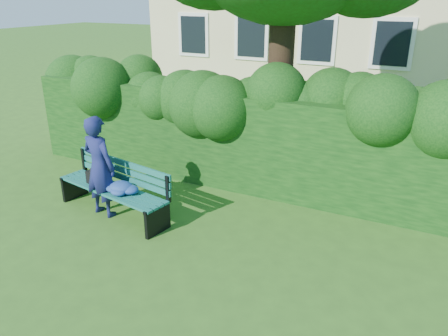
% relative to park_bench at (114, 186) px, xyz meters
% --- Properties ---
extents(ground, '(80.00, 80.00, 0.00)m').
position_rel_park_bench_xyz_m(ground, '(1.77, -0.07, -0.50)').
color(ground, '#315A1D').
rests_on(ground, ground).
extents(hedge, '(10.00, 1.00, 1.80)m').
position_rel_park_bench_xyz_m(hedge, '(1.77, 2.13, 0.40)').
color(hedge, black).
rests_on(hedge, ground).
extents(park_bench, '(2.27, 0.95, 0.89)m').
position_rel_park_bench_xyz_m(park_bench, '(0.00, 0.00, 0.00)').
color(park_bench, '#0F4D4F').
rests_on(park_bench, ground).
extents(man_reading, '(0.66, 0.48, 1.70)m').
position_rel_park_bench_xyz_m(man_reading, '(-0.18, -0.10, 0.35)').
color(man_reading, '#161B50').
rests_on(man_reading, ground).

